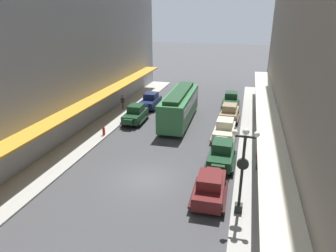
{
  "coord_description": "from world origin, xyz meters",
  "views": [
    {
      "loc": [
        6.2,
        -17.26,
        10.92
      ],
      "look_at": [
        0.0,
        6.0,
        1.8
      ],
      "focal_mm": 32.05,
      "sensor_mm": 36.0,
      "label": 1
    }
  ],
  "objects": [
    {
      "name": "sidewalk_left",
      "position": [
        -7.5,
        0.0,
        0.07
      ],
      "size": [
        3.0,
        60.0,
        0.15
      ],
      "primitive_type": "cube",
      "color": "#A8A59E",
      "rests_on": "ground"
    },
    {
      "name": "pedestrian_3",
      "position": [
        8.32,
        12.17,
        1.01
      ],
      "size": [
        0.36,
        0.28,
        1.67
      ],
      "color": "#2D2D33",
      "rests_on": "sidewalk_right"
    },
    {
      "name": "parked_car_2",
      "position": [
        4.52,
        18.95,
        0.94
      ],
      "size": [
        2.22,
        4.29,
        1.84
      ],
      "color": "#193D23",
      "rests_on": "ground"
    },
    {
      "name": "parked_car_3",
      "position": [
        -4.85,
        10.83,
        0.94
      ],
      "size": [
        2.22,
        4.29,
        1.84
      ],
      "color": "#193D23",
      "rests_on": "ground"
    },
    {
      "name": "streetcar",
      "position": [
        -0.35,
        11.94,
        1.9
      ],
      "size": [
        2.76,
        9.66,
        3.46
      ],
      "color": "#33723F",
      "rests_on": "ground"
    },
    {
      "name": "pedestrian_2",
      "position": [
        8.46,
        -0.8,
        1.01
      ],
      "size": [
        0.36,
        0.28,
        1.67
      ],
      "color": "#2D2D33",
      "rests_on": "sidewalk_right"
    },
    {
      "name": "building_row_left",
      "position": [
        -10.23,
        0.0,
        8.77
      ],
      "size": [
        4.3,
        60.0,
        17.55
      ],
      "color": "#939399",
      "rests_on": "ground"
    },
    {
      "name": "parked_car_6",
      "position": [
        4.86,
        3.56,
        0.94
      ],
      "size": [
        2.22,
        4.29,
        1.84
      ],
      "color": "#193D23",
      "rests_on": "ground"
    },
    {
      "name": "pedestrian_0",
      "position": [
        7.8,
        3.68,
        1.01
      ],
      "size": [
        0.36,
        0.28,
        1.67
      ],
      "color": "#4C4238",
      "rests_on": "sidewalk_right"
    },
    {
      "name": "ground_plane",
      "position": [
        0.0,
        0.0,
        0.0
      ],
      "size": [
        200.0,
        200.0,
        0.0
      ],
      "primitive_type": "plane",
      "color": "#424244"
    },
    {
      "name": "parked_car_0",
      "position": [
        4.63,
        8.67,
        0.94
      ],
      "size": [
        2.23,
        4.29,
        1.84
      ],
      "color": "beige",
      "rests_on": "ground"
    },
    {
      "name": "pedestrian_4",
      "position": [
        7.52,
        3.19,
        0.99
      ],
      "size": [
        0.36,
        0.24,
        1.64
      ],
      "color": "#2D2D33",
      "rests_on": "sidewalk_right"
    },
    {
      "name": "parked_car_5",
      "position": [
        4.6,
        -1.29,
        0.94
      ],
      "size": [
        2.2,
        4.28,
        1.84
      ],
      "color": "#591919",
      "rests_on": "ground"
    },
    {
      "name": "sidewalk_right",
      "position": [
        7.5,
        0.0,
        0.07
      ],
      "size": [
        3.0,
        60.0,
        0.15
      ],
      "primitive_type": "cube",
      "color": "#A8A59E",
      "rests_on": "ground"
    },
    {
      "name": "fire_hydrant",
      "position": [
        -6.35,
        6.4,
        0.56
      ],
      "size": [
        0.24,
        0.24,
        0.82
      ],
      "color": "#B21E19",
      "rests_on": "sidewalk_left"
    },
    {
      "name": "parked_car_4",
      "position": [
        4.7,
        14.02,
        0.94
      ],
      "size": [
        2.26,
        4.3,
        1.84
      ],
      "color": "#997F5B",
      "rests_on": "ground"
    },
    {
      "name": "parked_car_1",
      "position": [
        -4.89,
        16.06,
        0.94
      ],
      "size": [
        2.21,
        4.29,
        1.84
      ],
      "color": "#19234C",
      "rests_on": "ground"
    },
    {
      "name": "lamp_post_with_clock",
      "position": [
        6.4,
        -2.26,
        2.99
      ],
      "size": [
        1.42,
        0.44,
        5.16
      ],
      "color": "black",
      "rests_on": "sidewalk_right"
    },
    {
      "name": "pedestrian_1",
      "position": [
        -7.72,
        14.2,
        1.01
      ],
      "size": [
        0.36,
        0.28,
        1.67
      ],
      "color": "#4C4238",
      "rests_on": "sidewalk_left"
    }
  ]
}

